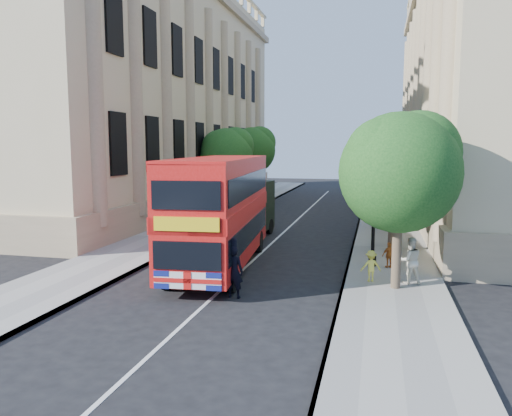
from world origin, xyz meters
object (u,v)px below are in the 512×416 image
Objects in this scene: lamp_post at (374,207)px; box_van at (242,211)px; woman_pedestrian at (410,261)px; police_constable at (234,272)px; double_decker_bus at (220,209)px.

box_van is at bearing 143.28° from lamp_post.
lamp_post reaches higher than woman_pedestrian.
police_constable is at bearing -130.90° from lamp_post.
box_van is at bearing 92.30° from double_decker_bus.
lamp_post reaches higher than double_decker_bus.
double_decker_bus is at bearing -21.54° from woman_pedestrian.
lamp_post is at bearing 6.87° from double_decker_bus.
box_van is (-0.83, 6.35, -0.95)m from double_decker_bus.
double_decker_bus is 5.56× the size of police_constable.
double_decker_bus is 6.48m from box_van.
double_decker_bus is 7.49m from woman_pedestrian.
box_van is at bearing -70.78° from police_constable.
lamp_post reaches higher than police_constable.
lamp_post reaches higher than box_van.
police_constable is (-4.33, -5.00, -1.65)m from lamp_post.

